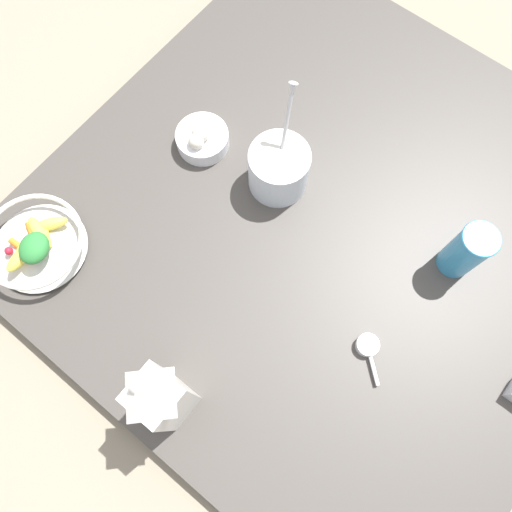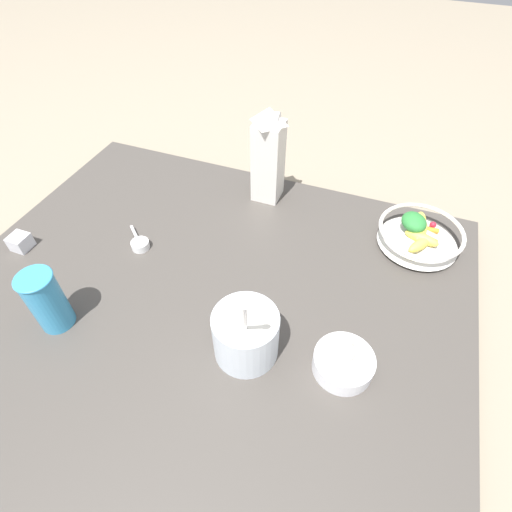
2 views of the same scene
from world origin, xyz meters
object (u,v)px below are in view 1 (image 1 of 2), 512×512
Objects in this scene: yogurt_tub at (279,168)px; fruit_bowl at (35,244)px; milk_carton at (162,398)px; drinking_cup at (467,251)px; garlic_bowl at (202,139)px.

fruit_bowl is at bearing -33.78° from yogurt_tub.
milk_carton reaches higher than drinking_cup.
fruit_bowl is 0.78× the size of milk_carton.
milk_carton is 2.28× the size of garlic_bowl.
milk_carton is at bearing 14.88° from yogurt_tub.
fruit_bowl is at bearing -53.50° from drinking_cup.
drinking_cup is at bearing 154.62° from milk_carton.
milk_carton is (0.06, 0.42, 0.10)m from fruit_bowl.
garlic_bowl is at bearing -145.24° from milk_carton.
yogurt_tub is at bearing 99.59° from garlic_bowl.
fruit_bowl is 0.42m from garlic_bowl.
fruit_bowl is 0.87m from drinking_cup.
fruit_bowl is 0.53m from yogurt_tub.
drinking_cup is (-0.51, 0.70, 0.04)m from fruit_bowl.
yogurt_tub is 1.73× the size of drinking_cup.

